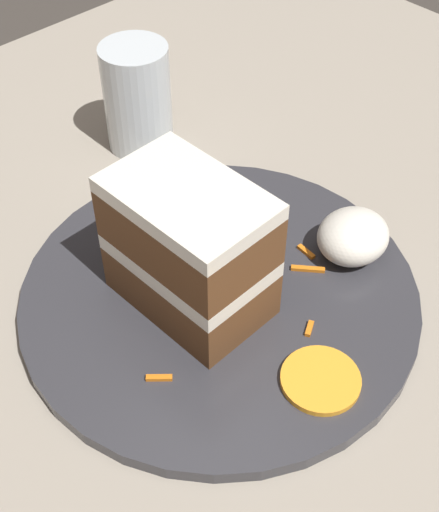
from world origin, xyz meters
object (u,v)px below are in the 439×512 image
(plate, at_px, (220,295))
(orange_garnish, at_px, (321,380))
(cream_dollop, at_px, (353,236))
(cake_slice, at_px, (189,248))
(drinking_glass, at_px, (138,104))

(plate, distance_m, orange_garnish, 0.11)
(cream_dollop, xyz_separation_m, orange_garnish, (0.11, 0.06, -0.02))
(plate, xyz_separation_m, cream_dollop, (-0.10, 0.04, 0.02))
(cake_slice, relative_size, drinking_glass, 1.12)
(cream_dollop, relative_size, orange_garnish, 1.09)
(orange_garnish, relative_size, drinking_glass, 0.54)
(cream_dollop, relative_size, drinking_glass, 0.59)
(plate, relative_size, orange_garnish, 5.52)
(plate, distance_m, drinking_glass, 0.22)
(plate, bearing_deg, cake_slice, -22.76)
(cake_slice, distance_m, orange_garnish, 0.13)
(cake_slice, relative_size, orange_garnish, 2.08)
(orange_garnish, xyz_separation_m, drinking_glass, (-0.09, -0.30, 0.03))
(plate, height_order, orange_garnish, orange_garnish)
(plate, xyz_separation_m, cake_slice, (0.02, -0.01, 0.06))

